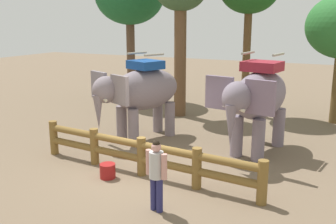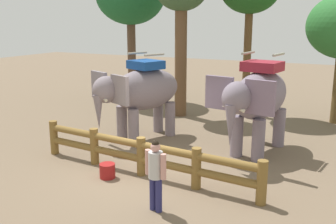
{
  "view_description": "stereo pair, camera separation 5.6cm",
  "coord_description": "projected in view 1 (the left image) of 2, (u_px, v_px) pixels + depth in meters",
  "views": [
    {
      "loc": [
        4.97,
        -8.68,
        4.1
      ],
      "look_at": [
        0.0,
        1.49,
        1.4
      ],
      "focal_mm": 41.91,
      "sensor_mm": 36.0,
      "label": 1
    },
    {
      "loc": [
        5.02,
        -8.66,
        4.1
      ],
      "look_at": [
        0.0,
        1.49,
        1.4
      ],
      "focal_mm": 41.91,
      "sensor_mm": 36.0,
      "label": 2
    }
  ],
  "objects": [
    {
      "name": "tourist_woman_in_black",
      "position": [
        156.0,
        171.0,
        8.39
      ],
      "size": [
        0.55,
        0.38,
        1.6
      ],
      "color": "navy",
      "rests_on": "ground"
    },
    {
      "name": "ground_plane",
      "position": [
        144.0,
        173.0,
        10.66
      ],
      "size": [
        60.0,
        60.0,
        0.0
      ],
      "primitive_type": "plane",
      "color": "brown"
    },
    {
      "name": "log_fence",
      "position": [
        141.0,
        154.0,
        10.41
      ],
      "size": [
        6.81,
        0.83,
        1.05
      ],
      "color": "brown",
      "rests_on": "ground"
    },
    {
      "name": "elephant_near_left",
      "position": [
        141.0,
        92.0,
        13.36
      ],
      "size": [
        2.57,
        3.54,
        2.98
      ],
      "color": "gray",
      "rests_on": "ground"
    },
    {
      "name": "elephant_center",
      "position": [
        257.0,
        98.0,
        11.93
      ],
      "size": [
        2.13,
        3.69,
        3.11
      ],
      "color": "slate",
      "rests_on": "ground"
    },
    {
      "name": "feed_bucket",
      "position": [
        108.0,
        171.0,
        10.32
      ],
      "size": [
        0.41,
        0.41,
        0.39
      ],
      "color": "maroon",
      "rests_on": "ground"
    }
  ]
}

